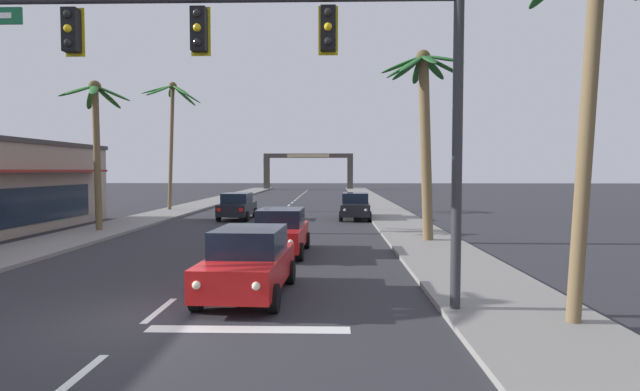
{
  "coord_description": "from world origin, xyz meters",
  "views": [
    {
      "loc": [
        3.84,
        -10.31,
        3.12
      ],
      "look_at": [
        3.4,
        8.0,
        2.2
      ],
      "focal_mm": 28.39,
      "sensor_mm": 36.0,
      "label": 1
    }
  ],
  "objects_px": {
    "palm_right_nearest": "(594,12)",
    "palm_right_second": "(424,113)",
    "traffic_signal_mast": "(284,61)",
    "sedan_parked_nearest_kerb": "(355,206)",
    "sedan_lead_at_stop_bar": "(249,262)",
    "sedan_oncoming_far": "(237,206)",
    "palm_left_third": "(172,113)",
    "sedan_third_in_queue": "(281,231)",
    "town_gateway_arch": "(308,166)",
    "palm_left_second": "(96,125)"
  },
  "relations": [
    {
      "from": "sedan_oncoming_far",
      "to": "palm_right_second",
      "type": "bearing_deg",
      "value": -45.71
    },
    {
      "from": "traffic_signal_mast",
      "to": "sedan_third_in_queue",
      "type": "height_order",
      "value": "traffic_signal_mast"
    },
    {
      "from": "palm_left_third",
      "to": "palm_right_second",
      "type": "bearing_deg",
      "value": -45.74
    },
    {
      "from": "palm_left_second",
      "to": "town_gateway_arch",
      "type": "height_order",
      "value": "palm_left_second"
    },
    {
      "from": "palm_left_third",
      "to": "palm_right_nearest",
      "type": "height_order",
      "value": "palm_left_third"
    },
    {
      "from": "palm_left_third",
      "to": "town_gateway_arch",
      "type": "bearing_deg",
      "value": 79.2
    },
    {
      "from": "sedan_third_in_queue",
      "to": "palm_right_second",
      "type": "distance_m",
      "value": 8.01
    },
    {
      "from": "sedan_lead_at_stop_bar",
      "to": "sedan_parked_nearest_kerb",
      "type": "xyz_separation_m",
      "value": [
        3.53,
        19.62,
        0.0
      ]
    },
    {
      "from": "palm_left_third",
      "to": "sedan_lead_at_stop_bar",
      "type": "bearing_deg",
      "value": -68.61
    },
    {
      "from": "palm_left_second",
      "to": "sedan_oncoming_far",
      "type": "bearing_deg",
      "value": 50.46
    },
    {
      "from": "traffic_signal_mast",
      "to": "sedan_parked_nearest_kerb",
      "type": "height_order",
      "value": "traffic_signal_mast"
    },
    {
      "from": "traffic_signal_mast",
      "to": "town_gateway_arch",
      "type": "height_order",
      "value": "traffic_signal_mast"
    },
    {
      "from": "sedan_oncoming_far",
      "to": "palm_right_nearest",
      "type": "bearing_deg",
      "value": -63.23
    },
    {
      "from": "palm_right_second",
      "to": "town_gateway_arch",
      "type": "xyz_separation_m",
      "value": [
        -7.73,
        59.79,
        -1.72
      ]
    },
    {
      "from": "palm_right_second",
      "to": "palm_left_third",
      "type": "bearing_deg",
      "value": 134.26
    },
    {
      "from": "traffic_signal_mast",
      "to": "palm_right_second",
      "type": "distance_m",
      "value": 11.84
    },
    {
      "from": "sedan_parked_nearest_kerb",
      "to": "traffic_signal_mast",
      "type": "bearing_deg",
      "value": -96.73
    },
    {
      "from": "sedan_parked_nearest_kerb",
      "to": "palm_right_nearest",
      "type": "height_order",
      "value": "palm_right_nearest"
    },
    {
      "from": "sedan_oncoming_far",
      "to": "town_gateway_arch",
      "type": "height_order",
      "value": "town_gateway_arch"
    },
    {
      "from": "palm_right_nearest",
      "to": "sedan_oncoming_far",
      "type": "bearing_deg",
      "value": 116.77
    },
    {
      "from": "traffic_signal_mast",
      "to": "sedan_lead_at_stop_bar",
      "type": "distance_m",
      "value": 4.96
    },
    {
      "from": "sedan_lead_at_stop_bar",
      "to": "sedan_third_in_queue",
      "type": "distance_m",
      "value": 6.29
    },
    {
      "from": "sedan_oncoming_far",
      "to": "palm_left_third",
      "type": "bearing_deg",
      "value": 134.22
    },
    {
      "from": "traffic_signal_mast",
      "to": "sedan_oncoming_far",
      "type": "distance_m",
      "value": 21.97
    },
    {
      "from": "palm_left_second",
      "to": "town_gateway_arch",
      "type": "distance_m",
      "value": 57.13
    },
    {
      "from": "traffic_signal_mast",
      "to": "sedan_lead_at_stop_bar",
      "type": "bearing_deg",
      "value": 123.99
    },
    {
      "from": "palm_right_nearest",
      "to": "palm_right_second",
      "type": "distance_m",
      "value": 11.75
    },
    {
      "from": "town_gateway_arch",
      "to": "sedan_parked_nearest_kerb",
      "type": "bearing_deg",
      "value": -83.87
    },
    {
      "from": "palm_left_third",
      "to": "palm_right_nearest",
      "type": "xyz_separation_m",
      "value": [
        17.12,
        -28.1,
        -1.25
      ]
    },
    {
      "from": "sedan_parked_nearest_kerb",
      "to": "palm_right_second",
      "type": "xyz_separation_m",
      "value": [
        2.42,
        -10.38,
        4.67
      ]
    },
    {
      "from": "sedan_third_in_queue",
      "to": "palm_left_third",
      "type": "xyz_separation_m",
      "value": [
        -10.2,
        19.37,
        6.54
      ]
    },
    {
      "from": "palm_right_nearest",
      "to": "palm_right_second",
      "type": "xyz_separation_m",
      "value": [
        -1.12,
        11.68,
        -0.62
      ]
    },
    {
      "from": "sedan_third_in_queue",
      "to": "sedan_parked_nearest_kerb",
      "type": "height_order",
      "value": "same"
    },
    {
      "from": "sedan_lead_at_stop_bar",
      "to": "sedan_parked_nearest_kerb",
      "type": "bearing_deg",
      "value": 79.8
    },
    {
      "from": "sedan_third_in_queue",
      "to": "palm_left_second",
      "type": "bearing_deg",
      "value": 147.74
    },
    {
      "from": "palm_left_second",
      "to": "palm_left_third",
      "type": "xyz_separation_m",
      "value": [
        -0.41,
        13.19,
        2.04
      ]
    },
    {
      "from": "traffic_signal_mast",
      "to": "sedan_third_in_queue",
      "type": "bearing_deg",
      "value": 96.44
    },
    {
      "from": "sedan_oncoming_far",
      "to": "traffic_signal_mast",
      "type": "bearing_deg",
      "value": -76.64
    },
    {
      "from": "sedan_parked_nearest_kerb",
      "to": "sedan_oncoming_far",
      "type": "bearing_deg",
      "value": -178.1
    },
    {
      "from": "sedan_oncoming_far",
      "to": "palm_right_second",
      "type": "relative_size",
      "value": 0.55
    },
    {
      "from": "sedan_lead_at_stop_bar",
      "to": "sedan_parked_nearest_kerb",
      "type": "relative_size",
      "value": 1.0
    },
    {
      "from": "palm_left_third",
      "to": "palm_right_second",
      "type": "distance_m",
      "value": 23.0
    },
    {
      "from": "sedan_lead_at_stop_bar",
      "to": "sedan_oncoming_far",
      "type": "height_order",
      "value": "same"
    },
    {
      "from": "sedan_oncoming_far",
      "to": "town_gateway_arch",
      "type": "xyz_separation_m",
      "value": [
        2.16,
        49.66,
        2.95
      ]
    },
    {
      "from": "palm_left_second",
      "to": "sedan_parked_nearest_kerb",
      "type": "bearing_deg",
      "value": 28.53
    },
    {
      "from": "traffic_signal_mast",
      "to": "sedan_parked_nearest_kerb",
      "type": "relative_size",
      "value": 2.57
    },
    {
      "from": "palm_right_nearest",
      "to": "town_gateway_arch",
      "type": "xyz_separation_m",
      "value": [
        -8.84,
        71.47,
        -2.34
      ]
    },
    {
      "from": "traffic_signal_mast",
      "to": "palm_left_second",
      "type": "relative_size",
      "value": 1.54
    },
    {
      "from": "sedan_lead_at_stop_bar",
      "to": "traffic_signal_mast",
      "type": "bearing_deg",
      "value": -56.01
    },
    {
      "from": "sedan_third_in_queue",
      "to": "sedan_oncoming_far",
      "type": "xyz_separation_m",
      "value": [
        -4.08,
        13.09,
        0.0
      ]
    }
  ]
}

